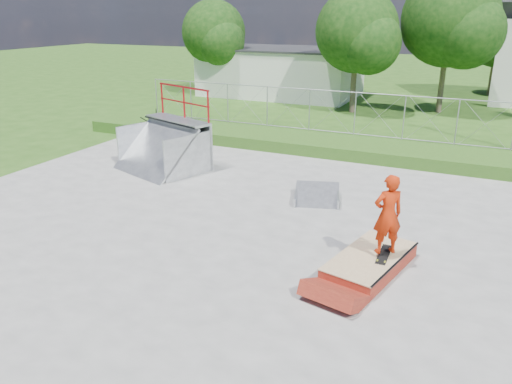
% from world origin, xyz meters
% --- Properties ---
extents(ground, '(120.00, 120.00, 0.00)m').
position_xyz_m(ground, '(0.00, 0.00, 0.00)').
color(ground, '#2B5317').
rests_on(ground, ground).
extents(concrete_pad, '(20.00, 16.00, 0.04)m').
position_xyz_m(concrete_pad, '(0.00, 0.00, 0.02)').
color(concrete_pad, gray).
rests_on(concrete_pad, ground).
extents(grass_berm, '(24.00, 3.00, 0.50)m').
position_xyz_m(grass_berm, '(0.00, 9.50, 0.25)').
color(grass_berm, '#2B5317').
rests_on(grass_berm, ground).
extents(grind_box, '(1.74, 2.72, 0.37)m').
position_xyz_m(grind_box, '(3.08, 0.02, 0.19)').
color(grind_box, maroon).
rests_on(grind_box, concrete_pad).
extents(quarter_pipe, '(3.53, 3.25, 2.89)m').
position_xyz_m(quarter_pipe, '(-5.45, 4.28, 1.44)').
color(quarter_pipe, '#999CA0').
rests_on(quarter_pipe, concrete_pad).
extents(flat_bank_ramp, '(1.67, 1.73, 0.41)m').
position_xyz_m(flat_bank_ramp, '(0.68, 3.57, 0.20)').
color(flat_bank_ramp, '#999CA0').
rests_on(flat_bank_ramp, concrete_pad).
extents(skateboard, '(0.23, 0.80, 0.13)m').
position_xyz_m(skateboard, '(3.36, 0.07, 0.42)').
color(skateboard, black).
rests_on(skateboard, grind_box).
extents(skater, '(0.77, 0.72, 1.78)m').
position_xyz_m(skater, '(3.36, 0.07, 1.31)').
color(skater, red).
rests_on(skater, grind_box).
extents(concrete_stairs, '(1.50, 1.60, 0.80)m').
position_xyz_m(concrete_stairs, '(-8.50, 8.70, 0.40)').
color(concrete_stairs, gray).
rests_on(concrete_stairs, ground).
extents(chain_link_fence, '(20.00, 0.06, 1.80)m').
position_xyz_m(chain_link_fence, '(0.00, 10.50, 1.40)').
color(chain_link_fence, '#95989C').
rests_on(chain_link_fence, grass_berm).
extents(utility_building_flat, '(10.00, 6.00, 3.00)m').
position_xyz_m(utility_building_flat, '(-8.00, 22.00, 1.50)').
color(utility_building_flat, white).
rests_on(utility_building_flat, ground).
extents(tree_left_near, '(4.76, 4.48, 6.65)m').
position_xyz_m(tree_left_near, '(-1.75, 17.83, 4.24)').
color(tree_left_near, brown).
rests_on(tree_left_near, ground).
extents(tree_center, '(5.44, 5.12, 7.60)m').
position_xyz_m(tree_center, '(2.78, 19.81, 4.85)').
color(tree_center, brown).
rests_on(tree_center, ground).
extents(tree_left_far, '(4.42, 4.16, 6.18)m').
position_xyz_m(tree_left_far, '(-11.77, 19.85, 3.94)').
color(tree_left_far, brown).
rests_on(tree_left_far, ground).
extents(tree_back_mid, '(4.08, 3.84, 5.70)m').
position_xyz_m(tree_back_mid, '(5.21, 27.86, 3.63)').
color(tree_back_mid, brown).
rests_on(tree_back_mid, ground).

